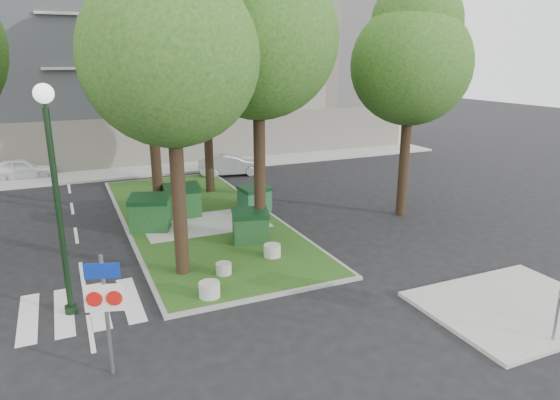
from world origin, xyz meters
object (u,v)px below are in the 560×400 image
traffic_sign_pole (105,299)px  tree_median_mid (150,53)px  tree_street_right (412,53)px  street_lamp (54,176)px  car_silver (231,165)px  dumpster_d (255,199)px  litter_bin (242,196)px  car_white (21,169)px  bollard_right (272,250)px  tree_median_near_right (260,22)px  dumpster_a (150,213)px  tree_median_near_left (172,39)px  tree_median_far (205,25)px  dumpster_b (182,201)px  bollard_mid (224,268)px  dumpster_c (250,226)px  bollard_left (209,290)px

traffic_sign_pole → tree_median_mid: bearing=91.0°
tree_median_mid → tree_street_right: bearing=-21.8°
street_lamp → car_silver: (9.40, 14.18, -3.29)m
tree_median_mid → dumpster_d: 7.51m
litter_bin → car_white: (-9.85, 10.24, 0.15)m
tree_median_mid → bollard_right: size_ratio=16.77×
street_lamp → car_white: 18.57m
tree_median_near_right → dumpster_a: size_ratio=6.22×
street_lamp → tree_street_right: bearing=14.9°
tree_median_near_left → tree_median_mid: bearing=85.6°
tree_street_right → bollard_right: tree_street_right is taller
tree_median_far → dumpster_b: bearing=-123.1°
bollard_mid → tree_median_near_right: bearing=48.2°
tree_median_near_left → car_silver: 15.73m
street_lamp → dumpster_a: bearing=61.1°
tree_median_far → litter_bin: size_ratio=17.06×
tree_street_right → car_silver: bearing=113.7°
tree_median_mid → tree_street_right: 10.77m
dumpster_b → tree_median_near_left: bearing=-100.0°
dumpster_c → bollard_right: (0.16, -1.69, -0.38)m
bollard_right → street_lamp: (-6.58, -1.24, 3.58)m
tree_median_mid → dumpster_a: bearing=-112.3°
car_white → car_silver: 12.08m
dumpster_b → car_silver: (4.59, 7.10, -0.18)m
tree_median_mid → bollard_left: (-0.28, -8.56, -6.64)m
tree_median_near_right → dumpster_b: tree_median_near_right is taller
dumpster_b → dumpster_d: 3.18m
tree_median_near_right → dumpster_d: (0.91, 3.12, -7.27)m
dumpster_c → bollard_mid: 3.05m
tree_street_right → dumpster_c: (-7.58, -0.80, -6.27)m
bollard_mid → street_lamp: size_ratio=0.08×
litter_bin → traffic_sign_pole: 13.39m
dumpster_a → dumpster_c: dumpster_a is taller
tree_median_near_right → litter_bin: bearing=79.7°
dumpster_c → tree_street_right: bearing=19.3°
tree_street_right → dumpster_a: bearing=169.0°
tree_median_far → dumpster_d: bearing=-80.8°
bollard_right → bollard_mid: (-2.00, -0.72, -0.03)m
tree_median_far → car_silver: 8.72m
bollard_left → street_lamp: (-3.72, 0.83, 3.57)m
dumpster_c → street_lamp: size_ratio=0.24×
dumpster_a → litter_bin: dumpster_a is taller
dumpster_a → car_white: dumpster_a is taller
tree_median_mid → tree_median_far: bearing=43.2°
tree_street_right → traffic_sign_pole: size_ratio=3.54×
bollard_right → tree_street_right: bearing=18.5°
tree_median_near_left → dumpster_b: tree_median_near_left is taller
tree_median_mid → car_white: size_ratio=2.76×
dumpster_d → car_silver: (1.49, 7.83, -0.10)m
litter_bin → traffic_sign_pole: (-7.11, -11.26, 1.36)m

